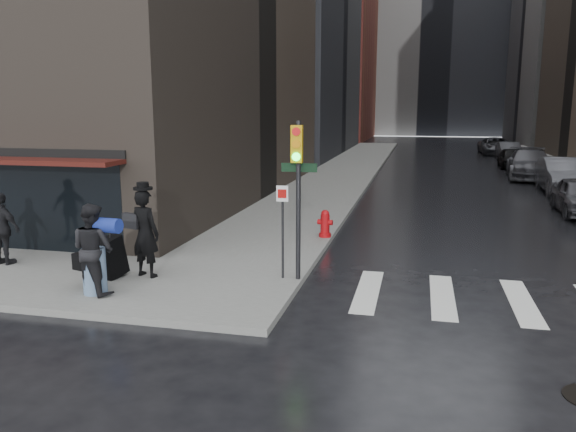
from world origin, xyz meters
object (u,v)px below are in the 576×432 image
at_px(man_overcoat, 138,237).
at_px(parked_car_5, 509,151).
at_px(man_jeans, 93,249).
at_px(parked_car_2, 563,175).
at_px(traffic_light, 296,179).
at_px(parked_car_6, 495,146).
at_px(parked_car_3, 530,164).
at_px(fire_hydrant, 325,225).
at_px(man_greycoat, 2,229).
at_px(parked_car_4, 512,158).

bearing_deg(man_overcoat, parked_car_5, -96.02).
height_order(man_jeans, parked_car_2, man_jeans).
bearing_deg(traffic_light, parked_car_5, 72.52).
height_order(traffic_light, parked_car_6, traffic_light).
bearing_deg(parked_car_3, parked_car_2, -79.69).
xyz_separation_m(fire_hydrant, parked_car_5, (9.35, 29.44, 0.19)).
xyz_separation_m(man_greycoat, fire_hydrant, (7.29, 4.80, -0.53)).
xyz_separation_m(man_jeans, parked_car_5, (13.20, 35.72, -0.41)).
bearing_deg(fire_hydrant, parked_car_3, 63.81).
bearing_deg(parked_car_5, traffic_light, -106.25).
relative_size(parked_car_3, parked_car_5, 1.35).
bearing_deg(man_overcoat, parked_car_4, -98.64).
height_order(man_jeans, traffic_light, traffic_light).
xyz_separation_m(man_greycoat, parked_car_3, (16.15, 22.82, -0.21)).
bearing_deg(man_jeans, man_overcoat, -88.37).
xyz_separation_m(traffic_light, parked_car_4, (8.67, 28.15, -1.78)).
height_order(traffic_light, parked_car_2, traffic_light).
distance_m(parked_car_4, parked_car_5, 5.74).
bearing_deg(man_overcoat, man_greycoat, 11.62).
height_order(man_overcoat, fire_hydrant, man_overcoat).
relative_size(man_greycoat, parked_car_3, 0.31).
relative_size(parked_car_2, parked_car_5, 1.19).
distance_m(traffic_light, parked_car_2, 19.19).
bearing_deg(parked_car_5, parked_car_4, -97.02).
bearing_deg(man_jeans, parked_car_3, -101.31).
bearing_deg(traffic_light, fire_hydrant, 88.77).
distance_m(parked_car_3, parked_car_5, 11.43).
distance_m(man_overcoat, traffic_light, 3.87).
height_order(parked_car_2, parked_car_3, same).
bearing_deg(parked_car_6, fire_hydrant, -105.83).
distance_m(parked_car_2, parked_car_5, 17.13).
relative_size(fire_hydrant, parked_car_3, 0.14).
distance_m(parked_car_2, parked_car_3, 5.73).
bearing_deg(fire_hydrant, traffic_light, -89.07).
bearing_deg(man_greycoat, traffic_light, -169.40).
bearing_deg(man_overcoat, fire_hydrant, -110.68).
bearing_deg(parked_car_5, man_greycoat, -116.84).
bearing_deg(parked_car_3, man_jeans, -112.04).
bearing_deg(traffic_light, parked_car_4, 70.73).
distance_m(parked_car_3, parked_car_6, 17.13).
relative_size(parked_car_4, parked_car_5, 0.92).
bearing_deg(parked_car_3, parked_car_5, 93.14).
bearing_deg(parked_car_4, parked_car_2, -85.57).
bearing_deg(parked_car_2, parked_car_3, 96.37).
bearing_deg(man_overcoat, traffic_light, -156.44).
xyz_separation_m(man_overcoat, parked_car_4, (12.25, 28.72, -0.42)).
distance_m(man_jeans, parked_car_2, 22.79).
distance_m(man_overcoat, parked_car_2, 21.55).
bearing_deg(fire_hydrant, parked_car_6, 75.56).
bearing_deg(parked_car_3, parked_car_4, 96.83).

